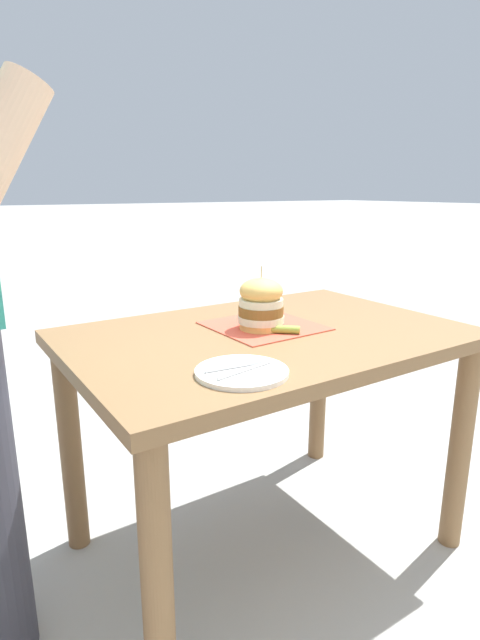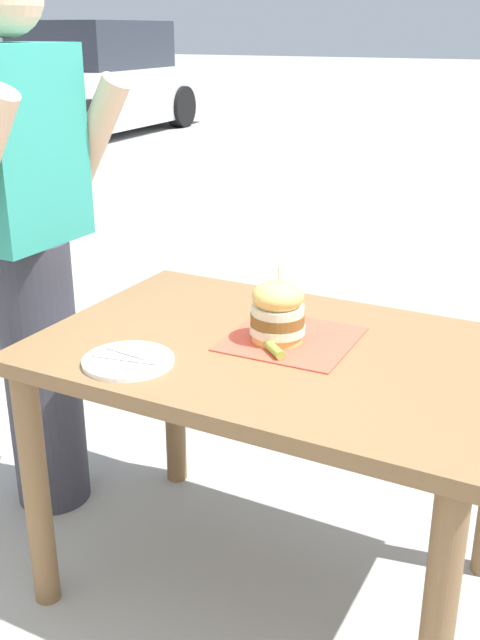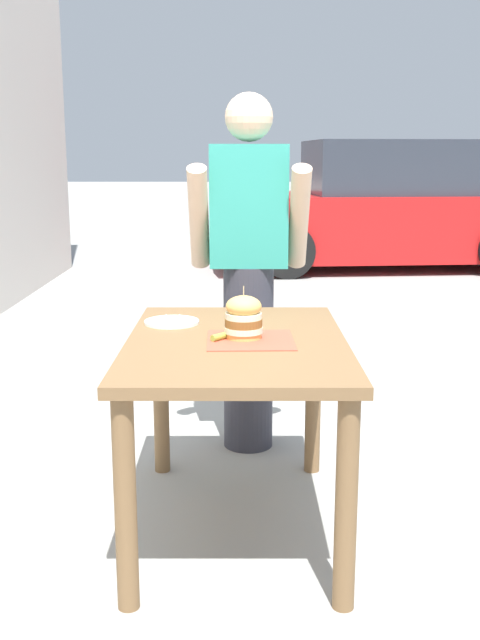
% 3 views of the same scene
% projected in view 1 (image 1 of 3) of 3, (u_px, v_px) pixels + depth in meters
% --- Properties ---
extents(ground_plane, '(80.00, 80.00, 0.00)m').
position_uv_depth(ground_plane, '(264.00, 542.00, 1.71)').
color(ground_plane, '#9E9E99').
extents(patio_table, '(0.80, 1.18, 0.75)m').
position_uv_depth(patio_table, '(267.00, 369.00, 1.55)').
color(patio_table, brown).
rests_on(patio_table, ground).
extents(serving_paper, '(0.32, 0.32, 0.00)m').
position_uv_depth(serving_paper, '(264.00, 326.00, 1.57)').
color(serving_paper, '#D64C38').
rests_on(serving_paper, patio_table).
extents(sandwich, '(0.14, 0.14, 0.19)m').
position_uv_depth(sandwich, '(261.00, 304.00, 1.51)').
color(sandwich, '#E5B25B').
rests_on(sandwich, serving_paper).
extents(pickle_spear, '(0.08, 0.08, 0.02)m').
position_uv_depth(pickle_spear, '(285.00, 329.00, 1.48)').
color(pickle_spear, '#8EA83D').
rests_on(pickle_spear, serving_paper).
extents(side_plate_with_forks, '(0.22, 0.22, 0.02)m').
position_uv_depth(side_plate_with_forks, '(242.00, 372.00, 1.16)').
color(side_plate_with_forks, white).
rests_on(side_plate_with_forks, patio_table).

